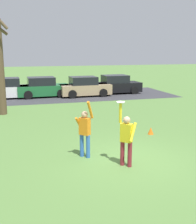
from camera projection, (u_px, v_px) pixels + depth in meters
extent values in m
plane|color=#567F3D|center=(128.00, 160.00, 9.81)|extent=(120.00, 120.00, 0.00)
cylinder|color=maroon|center=(130.00, 155.00, 9.17)|extent=(0.14, 0.14, 0.82)
cylinder|color=maroon|center=(122.00, 153.00, 9.29)|extent=(0.14, 0.14, 0.82)
cube|color=gold|center=(126.00, 133.00, 9.08)|extent=(0.41, 0.41, 0.60)
sphere|color=tan|center=(127.00, 120.00, 8.99)|extent=(0.23, 0.23, 0.23)
cylinder|color=gold|center=(133.00, 132.00, 8.96)|extent=(0.38, 0.39, 0.59)
cylinder|color=gold|center=(120.00, 113.00, 9.06)|extent=(0.09, 0.09, 0.66)
cylinder|color=#3366B7|center=(82.00, 145.00, 10.07)|extent=(0.14, 0.14, 0.82)
cylinder|color=#3366B7|center=(88.00, 146.00, 9.94)|extent=(0.14, 0.14, 0.82)
cube|color=orange|center=(85.00, 126.00, 9.86)|extent=(0.41, 0.41, 0.60)
sphere|color=tan|center=(85.00, 115.00, 9.77)|extent=(0.23, 0.23, 0.23)
cylinder|color=orange|center=(79.00, 124.00, 9.96)|extent=(0.38, 0.39, 0.59)
cylinder|color=orange|center=(90.00, 110.00, 9.62)|extent=(0.29, 0.28, 0.65)
cylinder|color=white|center=(121.00, 102.00, 8.98)|extent=(0.27, 0.27, 0.02)
cube|color=white|center=(8.00, 91.00, 22.34)|extent=(4.15, 1.93, 0.80)
cube|color=black|center=(5.00, 82.00, 22.14)|extent=(2.15, 1.70, 0.64)
cylinder|color=black|center=(24.00, 92.00, 23.61)|extent=(0.67, 0.24, 0.66)
cylinder|color=black|center=(26.00, 95.00, 21.91)|extent=(0.67, 0.24, 0.66)
cube|color=#1E6633|center=(43.00, 90.00, 23.03)|extent=(4.15, 1.93, 0.80)
cube|color=black|center=(41.00, 81.00, 22.83)|extent=(2.15, 1.70, 0.64)
cylinder|color=black|center=(57.00, 91.00, 24.30)|extent=(0.67, 0.24, 0.66)
cylinder|color=black|center=(61.00, 94.00, 22.61)|extent=(0.67, 0.24, 0.66)
cylinder|color=black|center=(27.00, 92.00, 23.55)|extent=(0.67, 0.24, 0.66)
cylinder|color=black|center=(28.00, 95.00, 21.85)|extent=(0.67, 0.24, 0.66)
cube|color=tan|center=(85.00, 89.00, 23.43)|extent=(4.15, 1.93, 0.80)
cube|color=black|center=(83.00, 81.00, 23.23)|extent=(2.15, 1.70, 0.64)
cylinder|color=black|center=(97.00, 90.00, 24.70)|extent=(0.67, 0.24, 0.66)
cylinder|color=black|center=(103.00, 93.00, 23.01)|extent=(0.67, 0.24, 0.66)
cylinder|color=black|center=(68.00, 91.00, 23.95)|extent=(0.67, 0.24, 0.66)
cylinder|color=black|center=(72.00, 94.00, 22.25)|extent=(0.67, 0.24, 0.66)
cube|color=black|center=(117.00, 87.00, 24.88)|extent=(4.15, 1.93, 0.80)
cube|color=black|center=(115.00, 79.00, 24.68)|extent=(2.15, 1.70, 0.64)
cylinder|color=black|center=(126.00, 88.00, 26.15)|extent=(0.67, 0.24, 0.66)
cylinder|color=black|center=(134.00, 90.00, 24.46)|extent=(0.67, 0.24, 0.66)
cylinder|color=black|center=(99.00, 89.00, 25.40)|extent=(0.67, 0.24, 0.66)
cylinder|color=black|center=(106.00, 92.00, 23.70)|extent=(0.67, 0.24, 0.66)
cube|color=#38383D|center=(64.00, 96.00, 23.47)|extent=(18.17, 6.40, 0.01)
cylinder|color=brown|center=(0.00, 68.00, 16.27)|extent=(0.47, 0.47, 5.40)
cone|color=orange|center=(151.00, 131.00, 12.78)|extent=(0.26, 0.26, 0.32)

